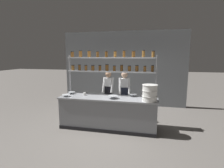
{
  "coord_description": "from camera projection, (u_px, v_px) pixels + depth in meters",
  "views": [
    {
      "loc": [
        1.18,
        -4.72,
        2.08
      ],
      "look_at": [
        0.07,
        0.2,
        1.27
      ],
      "focal_mm": 28.0,
      "sensor_mm": 36.0,
      "label": 1
    }
  ],
  "objects": [
    {
      "name": "chef_left",
      "position": [
        108.0,
        92.0,
        5.82
      ],
      "size": [
        0.37,
        0.29,
        1.59
      ],
      "rotation": [
        0.0,
        0.0,
        -0.06
      ],
      "color": "black",
      "rests_on": "ground_plane"
    },
    {
      "name": "ground_plane",
      "position": [
        108.0,
        128.0,
        5.13
      ],
      "size": [
        40.0,
        40.0,
        0.0
      ],
      "primitive_type": "plane",
      "color": "slate"
    },
    {
      "name": "prep_bowl_near_left",
      "position": [
        113.0,
        97.0,
        4.83
      ],
      "size": [
        0.29,
        0.29,
        0.08
      ],
      "color": "#B2B7BC",
      "rests_on": "prep_counter"
    },
    {
      "name": "chef_center",
      "position": [
        124.0,
        93.0,
        5.57
      ],
      "size": [
        0.4,
        0.33,
        1.61
      ],
      "rotation": [
        0.0,
        0.0,
        0.21
      ],
      "color": "black",
      "rests_on": "ground_plane"
    },
    {
      "name": "serving_cup_front",
      "position": [
        84.0,
        94.0,
        5.21
      ],
      "size": [
        0.08,
        0.08,
        0.09
      ],
      "color": "silver",
      "rests_on": "prep_counter"
    },
    {
      "name": "prep_bowl_center_front",
      "position": [
        133.0,
        95.0,
        5.09
      ],
      "size": [
        0.26,
        0.26,
        0.07
      ],
      "color": "#B2B7BC",
      "rests_on": "prep_counter"
    },
    {
      "name": "prep_counter",
      "position": [
        108.0,
        113.0,
        5.05
      ],
      "size": [
        2.8,
        0.76,
        0.92
      ],
      "color": "gray",
      "rests_on": "ground_plane"
    },
    {
      "name": "container_stack",
      "position": [
        150.0,
        93.0,
        4.5
      ],
      "size": [
        0.4,
        0.4,
        0.44
      ],
      "color": "white",
      "rests_on": "prep_counter"
    },
    {
      "name": "prep_bowl_center_back",
      "position": [
        66.0,
        96.0,
        5.05
      ],
      "size": [
        0.22,
        0.22,
        0.06
      ],
      "color": "silver",
      "rests_on": "prep_counter"
    },
    {
      "name": "prep_bowl_near_right",
      "position": [
        72.0,
        93.0,
        5.42
      ],
      "size": [
        0.22,
        0.22,
        0.06
      ],
      "color": "#B2B7BC",
      "rests_on": "prep_counter"
    },
    {
      "name": "back_wall",
      "position": [
        123.0,
        69.0,
        7.43
      ],
      "size": [
        5.2,
        0.12,
        3.1
      ],
      "primitive_type": "cube",
      "color": "gray",
      "rests_on": "ground_plane"
    },
    {
      "name": "spice_shelf_unit",
      "position": [
        110.0,
        66.0,
        5.16
      ],
      "size": [
        2.68,
        0.28,
        2.25
      ],
      "color": "#999BA0",
      "rests_on": "ground_plane"
    }
  ]
}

